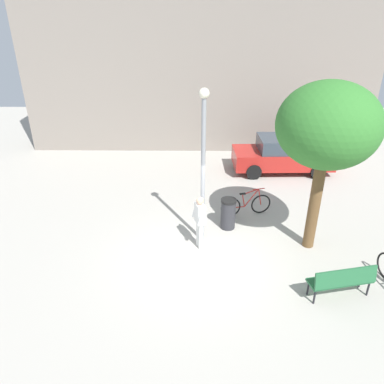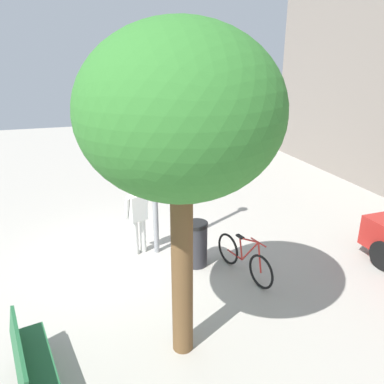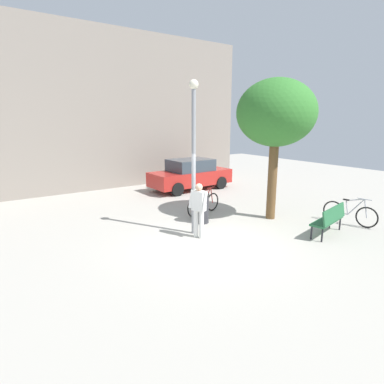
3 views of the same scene
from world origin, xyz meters
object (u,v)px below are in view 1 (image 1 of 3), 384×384
(person_by_lamppost, at_px, (200,219))
(plaza_tree, at_px, (328,127))
(park_bench, at_px, (342,280))
(lamppost, at_px, (203,157))
(parked_car_red, at_px, (282,154))
(trash_bin, at_px, (228,214))
(bicycle_red, at_px, (246,205))

(person_by_lamppost, height_order, plaza_tree, plaza_tree)
(person_by_lamppost, bearing_deg, park_bench, -31.49)
(lamppost, height_order, plaza_tree, plaza_tree)
(parked_car_red, height_order, trash_bin, parked_car_red)
(parked_car_red, bearing_deg, park_bench, -91.33)
(trash_bin, bearing_deg, person_by_lamppost, -129.88)
(lamppost, bearing_deg, person_by_lamppost, -101.99)
(person_by_lamppost, bearing_deg, parked_car_red, 57.99)
(plaza_tree, bearing_deg, lamppost, 174.98)
(plaza_tree, relative_size, trash_bin, 4.75)
(person_by_lamppost, distance_m, trash_bin, 1.51)
(park_bench, xyz_separation_m, trash_bin, (-2.51, 3.21, -0.03))
(person_by_lamppost, xyz_separation_m, bicycle_red, (1.61, 1.93, -0.58))
(person_by_lamppost, height_order, park_bench, person_by_lamppost)
(bicycle_red, height_order, parked_car_red, parked_car_red)
(bicycle_red, bearing_deg, park_bench, -65.69)
(bicycle_red, xyz_separation_m, parked_car_red, (2.01, 3.86, 0.39))
(bicycle_red, bearing_deg, lamppost, -134.85)
(plaza_tree, bearing_deg, trash_bin, 157.09)
(lamppost, bearing_deg, parked_car_red, 56.77)
(trash_bin, bearing_deg, bicycle_red, 50.12)
(lamppost, xyz_separation_m, person_by_lamppost, (-0.08, -0.39, -1.77))
(lamppost, distance_m, parked_car_red, 6.75)
(park_bench, distance_m, parked_car_red, 7.91)
(bicycle_red, relative_size, trash_bin, 1.73)
(plaza_tree, xyz_separation_m, trash_bin, (-2.35, 0.99, -3.17))
(parked_car_red, bearing_deg, bicycle_red, -117.47)
(lamppost, xyz_separation_m, trash_bin, (0.84, 0.71, -2.22))
(person_by_lamppost, bearing_deg, plaza_tree, 1.97)
(bicycle_red, bearing_deg, plaza_tree, -47.60)
(parked_car_red, bearing_deg, plaza_tree, -93.49)
(lamppost, xyz_separation_m, plaza_tree, (3.19, -0.28, 0.95))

